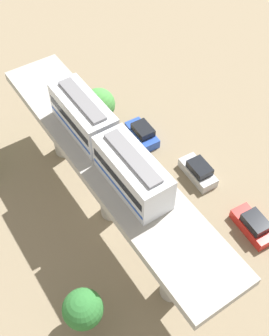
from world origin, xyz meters
The scene contains 8 objects.
ground_plane centered at (0.00, 0.00, 0.00)m, with size 120.00×120.00×0.00m, color #84755B.
viaduct centered at (0.00, 0.00, 5.94)m, with size 5.20×28.00×7.91m.
train centered at (0.00, 0.06, 9.44)m, with size 2.64×13.55×3.24m.
parked_car_silver centered at (-9.23, 1.09, 0.74)m, with size 2.05×4.30×1.76m.
parked_car_blue centered at (-7.63, -6.14, 0.74)m, with size 2.00×4.28×1.76m.
parked_car_red centered at (-9.36, 8.51, 0.74)m, with size 2.14×4.33×1.76m.
tree_near_viaduct centered at (6.96, 7.60, 3.02)m, with size 2.97×2.97×4.52m.
tree_far_corner centered at (-4.92, -10.14, 3.13)m, with size 3.38×3.38×4.84m.
Camera 1 is at (10.18, 18.98, 32.32)m, focal length 45.03 mm.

